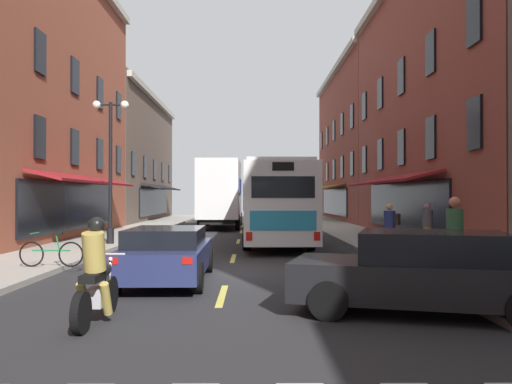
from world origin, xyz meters
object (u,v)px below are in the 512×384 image
(sedan_near, at_px, (425,272))
(street_lamp_twin, at_px, (110,165))
(sedan_far, at_px, (230,212))
(pedestrian_near, at_px, (390,227))
(box_truck, at_px, (221,194))
(sedan_mid, at_px, (167,254))
(pedestrian_far, at_px, (427,225))
(motorcycle_rider, at_px, (96,278))
(transit_bus, at_px, (273,202))
(bicycle_near, at_px, (51,253))
(pedestrian_mid, at_px, (455,237))

(sedan_near, relative_size, street_lamp_twin, 0.83)
(sedan_far, xyz_separation_m, street_lamp_twin, (-3.69, -23.74, 2.54))
(pedestrian_near, bearing_deg, box_truck, 52.15)
(box_truck, distance_m, sedan_mid, 21.08)
(box_truck, height_order, pedestrian_far, box_truck)
(box_truck, relative_size, motorcycle_rider, 3.92)
(transit_bus, relative_size, box_truck, 1.52)
(bicycle_near, height_order, pedestrian_far, pedestrian_far)
(bicycle_near, bearing_deg, pedestrian_near, 17.56)
(sedan_near, xyz_separation_m, bicycle_near, (-8.15, 5.12, -0.20))
(sedan_far, bearing_deg, transit_bus, -82.55)
(transit_bus, distance_m, sedan_far, 21.56)
(sedan_near, distance_m, pedestrian_far, 10.48)
(pedestrian_near, xyz_separation_m, pedestrian_far, (1.77, 1.77, -0.03))
(street_lamp_twin, bearing_deg, sedan_near, -55.21)
(transit_bus, xyz_separation_m, box_truck, (-2.86, 9.97, 0.38))
(sedan_far, relative_size, motorcycle_rider, 2.22)
(street_lamp_twin, bearing_deg, box_truck, 73.64)
(street_lamp_twin, bearing_deg, pedestrian_near, -21.72)
(transit_bus, height_order, pedestrian_near, transit_bus)
(sedan_near, bearing_deg, box_truck, 101.12)
(street_lamp_twin, bearing_deg, pedestrian_mid, -43.46)
(transit_bus, distance_m, pedestrian_near, 7.29)
(pedestrian_far, bearing_deg, sedan_near, 2.86)
(transit_bus, relative_size, street_lamp_twin, 2.20)
(transit_bus, bearing_deg, sedan_near, -82.34)
(box_truck, height_order, pedestrian_near, box_truck)
(sedan_near, distance_m, motorcycle_rider, 5.37)
(pedestrian_near, bearing_deg, sedan_near, -159.62)
(pedestrian_near, distance_m, pedestrian_mid, 5.48)
(sedan_far, distance_m, street_lamp_twin, 24.16)
(pedestrian_far, bearing_deg, motorcycle_rider, -18.13)
(box_truck, distance_m, pedestrian_near, 17.55)
(transit_bus, xyz_separation_m, motorcycle_rider, (-3.38, -15.13, -1.03))
(pedestrian_mid, bearing_deg, bicycle_near, 36.38)
(transit_bus, xyz_separation_m, street_lamp_twin, (-6.49, -2.39, 1.50))
(pedestrian_mid, relative_size, pedestrian_far, 1.13)
(box_truck, relative_size, street_lamp_twin, 1.45)
(motorcycle_rider, xyz_separation_m, pedestrian_near, (6.86, 8.77, 0.29))
(sedan_far, bearing_deg, pedestrian_mid, -79.29)
(pedestrian_mid, bearing_deg, pedestrian_near, -39.55)
(sedan_near, distance_m, sedan_far, 36.21)
(pedestrian_mid, height_order, pedestrian_far, pedestrian_mid)
(sedan_far, height_order, motorcycle_rider, motorcycle_rider)
(bicycle_near, bearing_deg, motorcycle_rider, -63.80)
(sedan_far, bearing_deg, box_truck, -90.34)
(bicycle_near, xyz_separation_m, street_lamp_twin, (-0.30, 7.03, 2.73))
(sedan_mid, distance_m, pedestrian_near, 7.94)
(box_truck, height_order, motorcycle_rider, box_truck)
(sedan_far, height_order, bicycle_near, sedan_far)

